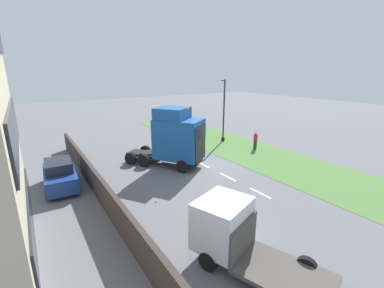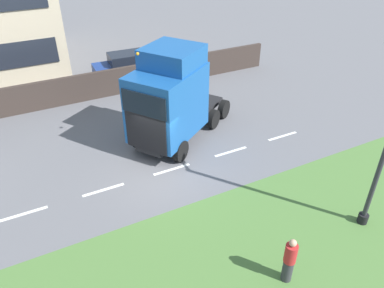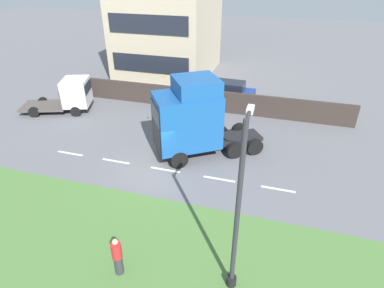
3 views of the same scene
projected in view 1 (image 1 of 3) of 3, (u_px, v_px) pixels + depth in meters
ground_plane at (208, 167)px, 21.38m from camera, size 120.00×120.00×0.00m
grass_verge at (258, 155)px, 24.55m from camera, size 7.00×44.00×0.01m
lane_markings at (203, 164)px, 21.94m from camera, size 0.16×14.60×0.00m
boundary_wall at (95, 182)px, 16.39m from camera, size 0.25×24.00×1.70m
lorry_cab at (176, 138)px, 20.95m from camera, size 5.69×6.73×5.05m
flatbed_truck at (232, 231)px, 10.45m from camera, size 3.87×5.77×2.63m
parked_car at (60, 175)px, 17.28m from camera, size 2.14×4.38×1.93m
lamp_post at (223, 114)px, 28.51m from camera, size 1.31×0.38×6.87m
pedestrian at (255, 141)px, 26.11m from camera, size 0.39×0.39×1.78m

